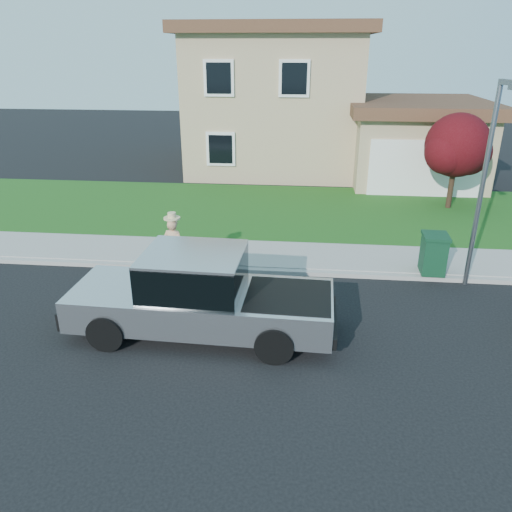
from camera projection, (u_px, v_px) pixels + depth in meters
The scene contains 10 objects.
ground at pixel (228, 325), 11.32m from camera, with size 80.00×80.00×0.00m, color black.
curb at pixel (279, 272), 13.86m from camera, with size 40.00×0.20×0.12m, color gray.
sidewalk at pixel (281, 256), 14.86m from camera, with size 40.00×2.00×0.15m, color gray.
lawn at pixel (288, 211), 19.00m from camera, with size 40.00×7.00×0.10m, color #1D4413.
house at pixel (302, 104), 24.99m from camera, with size 14.00×11.30×6.85m.
pickup_truck at pixel (200, 296), 10.71m from camera, with size 5.83×2.32×1.90m.
woman at pixel (174, 246), 13.46m from camera, with size 0.68×0.53×1.82m.
ornamental_tree at pixel (458, 148), 18.39m from camera, with size 2.59×2.34×3.56m.
trash_bin at pixel (433, 253), 13.41m from camera, with size 0.70×0.79×1.09m.
street_lamp at pixel (486, 176), 12.09m from camera, with size 0.37×0.67×5.17m.
Camera 1 is at (1.62, -9.70, 5.84)m, focal length 35.00 mm.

